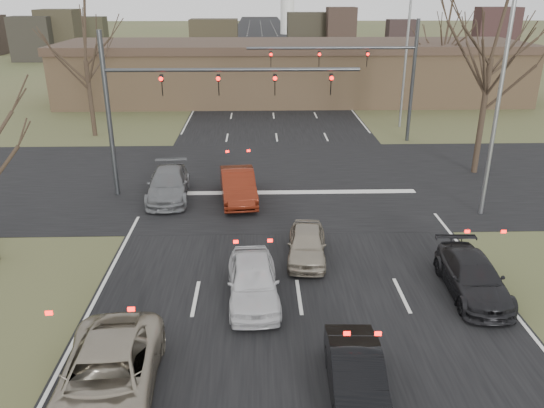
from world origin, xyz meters
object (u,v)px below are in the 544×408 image
Objects in this scene: car_grey_ahead at (168,184)px; mast_arm_near at (176,94)px; car_charcoal_sedan at (473,277)px; streetlight_right_far at (404,51)px; mast_arm_far at (371,67)px; car_black_hatch at (356,376)px; car_silver_ahead at (307,244)px; streetlight_right_near at (496,93)px; car_red_ahead at (238,185)px; building at (293,71)px; car_silver_suv at (107,378)px; car_white_sedan at (253,281)px.

mast_arm_near is at bearing 36.59° from car_grey_ahead.
streetlight_right_far is at bearing 83.95° from car_charcoal_sedan.
mast_arm_far is (11.41, 10.00, -0.06)m from mast_arm_near.
streetlight_right_far is 30.31m from car_black_hatch.
car_silver_ahead is (5.73, -7.18, -4.46)m from mast_arm_near.
streetlight_right_far reaches higher than car_black_hatch.
streetlight_right_near is 2.63× the size of car_black_hatch.
streetlight_right_far reaches higher than car_red_ahead.
car_black_hatch is at bearing -101.69° from mast_arm_far.
building is 28.97m from streetlight_right_near.
car_silver_suv is at bearing -116.73° from streetlight_right_far.
building is 10.23× the size of car_white_sedan.
building is 11.14× the size of car_black_hatch.
car_silver_suv is 5.91m from car_white_sedan.
mast_arm_near reaches higher than car_red_ahead.
car_red_ahead is (2.82, 13.85, 0.03)m from car_silver_suv.
building is 8.75× the size of car_grey_ahead.
mast_arm_near is 2.64× the size of car_red_ahead.
mast_arm_far is 2.68× the size of car_white_sedan.
car_grey_ahead is (-4.26, 9.56, -0.00)m from car_white_sedan.
car_white_sedan is at bearing -69.94° from mast_arm_near.
car_grey_ahead is (-15.13, -14.50, -4.88)m from streetlight_right_far.
building is at bearing 123.65° from streetlight_right_far.
mast_arm_near is 2.33× the size of car_silver_suv.
streetlight_right_near is at bearing 36.81° from car_silver_suv.
mast_arm_far reaches higher than car_silver_suv.
car_charcoal_sedan is at bearing -112.97° from streetlight_right_near.
car_silver_ahead is at bearing 155.63° from car_charcoal_sedan.
streetlight_right_far is 23.48m from car_silver_ahead.
building reaches higher than car_silver_suv.
building is at bearing 74.36° from car_red_ahead.
building is at bearing 92.87° from car_silver_ahead.
streetlight_right_near is (2.64, -13.00, 0.57)m from mast_arm_far.
mast_arm_near is 1.09× the size of mast_arm_far.
car_grey_ahead is (-14.63, 2.50, -4.88)m from streetlight_right_near.
car_silver_ahead is at bearing 51.54° from car_white_sedan.
car_grey_ahead is 1.35× the size of car_silver_ahead.
car_charcoal_sedan reaches higher than car_black_hatch.
car_white_sedan is at bearing -114.32° from streetlight_right_far.
mast_arm_near is at bearing 134.13° from car_silver_ahead.
car_silver_ahead is at bearing -50.72° from car_grey_ahead.
car_silver_suv is at bearing -89.71° from mast_arm_near.
car_silver_suv reaches higher than car_black_hatch.
car_grey_ahead is (-6.88, 14.24, 0.08)m from car_black_hatch.
mast_arm_near is 3.37× the size of car_silver_ahead.
mast_arm_far is 2.92× the size of car_black_hatch.
car_white_sedan is (3.68, -10.06, -4.37)m from mast_arm_near.
car_charcoal_sedan is at bearing -42.74° from car_grey_ahead.
car_silver_suv is 1.20× the size of car_charcoal_sedan.
mast_arm_near is at bearing 87.03° from car_silver_suv.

